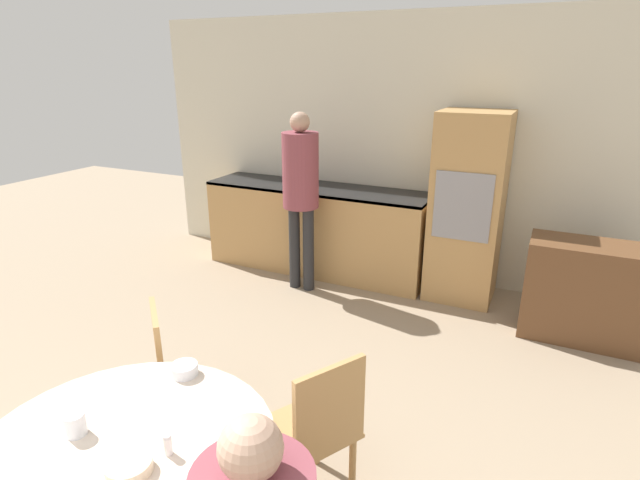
% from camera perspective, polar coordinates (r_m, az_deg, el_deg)
% --- Properties ---
extents(wall_back, '(6.05, 0.05, 2.60)m').
position_cam_1_polar(wall_back, '(5.12, 11.51, 9.85)').
color(wall_back, beige).
rests_on(wall_back, ground_plane).
extents(kitchen_counter, '(2.38, 0.60, 0.92)m').
position_cam_1_polar(kitchen_counter, '(5.33, -0.37, 1.44)').
color(kitchen_counter, tan).
rests_on(kitchen_counter, ground_plane).
extents(oven_unit, '(0.61, 0.59, 1.74)m').
position_cam_1_polar(oven_unit, '(4.78, 16.49, 3.51)').
color(oven_unit, tan).
rests_on(oven_unit, ground_plane).
extents(sideboard, '(0.91, 0.45, 0.81)m').
position_cam_1_polar(sideboard, '(4.52, 28.04, -5.27)').
color(sideboard, brown).
rests_on(sideboard, ground_plane).
extents(chair_far_left, '(0.57, 0.57, 0.87)m').
position_cam_1_polar(chair_far_left, '(3.02, -19.52, -14.47)').
color(chair_far_left, tan).
rests_on(chair_far_left, ground_plane).
extents(chair_far_right, '(0.55, 0.55, 0.87)m').
position_cam_1_polar(chair_far_right, '(2.53, -0.21, -20.64)').
color(chair_far_right, tan).
rests_on(chair_far_right, ground_plane).
extents(person_standing, '(0.34, 0.34, 1.72)m').
position_cam_1_polar(person_standing, '(4.70, -2.23, 6.53)').
color(person_standing, '#262628').
rests_on(person_standing, ground_plane).
extents(cup, '(0.08, 0.08, 0.09)m').
position_cam_1_polar(cup, '(2.30, -26.19, -18.37)').
color(cup, silver).
rests_on(cup, dining_table).
extents(bowl_near, '(0.13, 0.13, 0.05)m').
position_cam_1_polar(bowl_near, '(2.50, -15.24, -14.09)').
color(bowl_near, silver).
rests_on(bowl_near, dining_table).
extents(bowl_centre, '(0.17, 0.17, 0.05)m').
position_cam_1_polar(bowl_centre, '(2.07, -20.97, -23.05)').
color(bowl_centre, beige).
rests_on(bowl_centre, dining_table).
extents(salt_shaker, '(0.03, 0.03, 0.09)m').
position_cam_1_polar(salt_shaker, '(2.09, -17.00, -21.43)').
color(salt_shaker, white).
rests_on(salt_shaker, dining_table).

